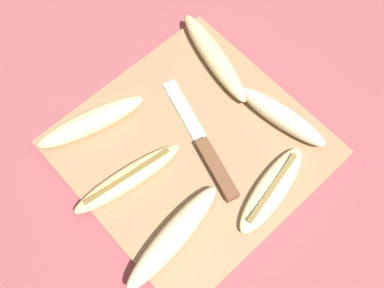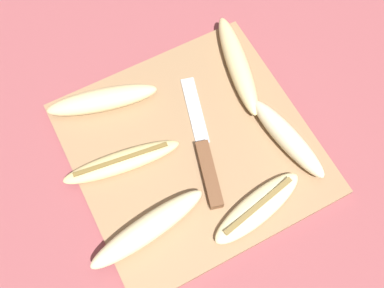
{
  "view_description": "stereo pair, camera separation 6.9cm",
  "coord_description": "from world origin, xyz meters",
  "px_view_note": "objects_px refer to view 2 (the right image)",
  "views": [
    {
      "loc": [
        -0.18,
        -0.2,
        0.66
      ],
      "look_at": [
        0.0,
        0.0,
        0.02
      ],
      "focal_mm": 42.0,
      "sensor_mm": 36.0,
      "label": 1
    },
    {
      "loc": [
        -0.13,
        -0.24,
        0.66
      ],
      "look_at": [
        0.0,
        0.0,
        0.02
      ],
      "focal_mm": 42.0,
      "sensor_mm": 36.0,
      "label": 2
    }
  ],
  "objects_px": {
    "banana_bright_far": "(288,138)",
    "banana_mellow_near": "(238,64)",
    "banana_ripe_center": "(102,100)",
    "banana_soft_right": "(257,208)",
    "knife": "(208,161)",
    "banana_cream_curved": "(148,228)",
    "banana_spotted_left": "(122,162)"
  },
  "relations": [
    {
      "from": "banana_ripe_center",
      "to": "banana_bright_far",
      "type": "bearing_deg",
      "value": -40.81
    },
    {
      "from": "knife",
      "to": "banana_bright_far",
      "type": "relative_size",
      "value": 1.37
    },
    {
      "from": "banana_spotted_left",
      "to": "banana_mellow_near",
      "type": "relative_size",
      "value": 0.94
    },
    {
      "from": "banana_bright_far",
      "to": "banana_ripe_center",
      "type": "bearing_deg",
      "value": 139.19
    },
    {
      "from": "banana_ripe_center",
      "to": "banana_cream_curved",
      "type": "bearing_deg",
      "value": -96.42
    },
    {
      "from": "banana_ripe_center",
      "to": "banana_bright_far",
      "type": "height_order",
      "value": "banana_bright_far"
    },
    {
      "from": "knife",
      "to": "banana_ripe_center",
      "type": "distance_m",
      "value": 0.2
    },
    {
      "from": "banana_ripe_center",
      "to": "banana_spotted_left",
      "type": "distance_m",
      "value": 0.11
    },
    {
      "from": "banana_bright_far",
      "to": "banana_soft_right",
      "type": "distance_m",
      "value": 0.12
    },
    {
      "from": "banana_bright_far",
      "to": "banana_mellow_near",
      "type": "bearing_deg",
      "value": 90.24
    },
    {
      "from": "banana_bright_far",
      "to": "knife",
      "type": "bearing_deg",
      "value": 168.13
    },
    {
      "from": "banana_bright_far",
      "to": "banana_mellow_near",
      "type": "relative_size",
      "value": 0.82
    },
    {
      "from": "banana_cream_curved",
      "to": "banana_bright_far",
      "type": "bearing_deg",
      "value": 5.98
    },
    {
      "from": "banana_soft_right",
      "to": "banana_bright_far",
      "type": "bearing_deg",
      "value": 36.78
    },
    {
      "from": "knife",
      "to": "banana_mellow_near",
      "type": "bearing_deg",
      "value": 60.72
    },
    {
      "from": "knife",
      "to": "banana_spotted_left",
      "type": "bearing_deg",
      "value": 168.21
    },
    {
      "from": "knife",
      "to": "banana_ripe_center",
      "type": "xyz_separation_m",
      "value": [
        -0.1,
        0.17,
        0.01
      ]
    },
    {
      "from": "banana_cream_curved",
      "to": "banana_spotted_left",
      "type": "bearing_deg",
      "value": 85.36
    },
    {
      "from": "banana_soft_right",
      "to": "banana_mellow_near",
      "type": "bearing_deg",
      "value": 66.98
    },
    {
      "from": "banana_mellow_near",
      "to": "banana_soft_right",
      "type": "relative_size",
      "value": 1.2
    },
    {
      "from": "banana_ripe_center",
      "to": "banana_bright_far",
      "type": "relative_size",
      "value": 1.12
    },
    {
      "from": "banana_mellow_near",
      "to": "banana_cream_curved",
      "type": "height_order",
      "value": "banana_cream_curved"
    },
    {
      "from": "knife",
      "to": "banana_ripe_center",
      "type": "height_order",
      "value": "banana_ripe_center"
    },
    {
      "from": "knife",
      "to": "banana_spotted_left",
      "type": "distance_m",
      "value": 0.13
    },
    {
      "from": "knife",
      "to": "banana_soft_right",
      "type": "relative_size",
      "value": 1.35
    },
    {
      "from": "banana_soft_right",
      "to": "banana_cream_curved",
      "type": "bearing_deg",
      "value": 163.76
    },
    {
      "from": "banana_bright_far",
      "to": "banana_mellow_near",
      "type": "distance_m",
      "value": 0.15
    },
    {
      "from": "knife",
      "to": "banana_cream_curved",
      "type": "xyz_separation_m",
      "value": [
        -0.13,
        -0.05,
        0.01
      ]
    },
    {
      "from": "banana_cream_curved",
      "to": "banana_soft_right",
      "type": "relative_size",
      "value": 1.16
    },
    {
      "from": "banana_cream_curved",
      "to": "knife",
      "type": "bearing_deg",
      "value": 22.58
    },
    {
      "from": "banana_spotted_left",
      "to": "banana_ripe_center",
      "type": "bearing_deg",
      "value": 81.77
    },
    {
      "from": "banana_ripe_center",
      "to": "banana_spotted_left",
      "type": "relative_size",
      "value": 0.98
    }
  ]
}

